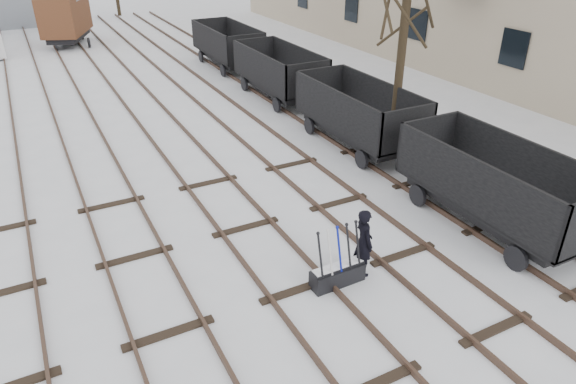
% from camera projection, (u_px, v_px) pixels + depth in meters
% --- Properties ---
extents(ground, '(120.00, 120.00, 0.00)m').
position_uv_depth(ground, '(298.00, 291.00, 11.67)').
color(ground, white).
rests_on(ground, ground).
extents(tracks, '(13.90, 52.00, 0.16)m').
position_uv_depth(tracks, '(148.00, 111.00, 22.31)').
color(tracks, black).
rests_on(tracks, ground).
extents(ground_frame, '(1.31, 0.45, 1.49)m').
position_uv_depth(ground_frame, '(338.00, 273.00, 11.76)').
color(ground_frame, black).
rests_on(ground_frame, ground).
extents(worker, '(0.48, 0.67, 1.71)m').
position_uv_depth(worker, '(364.00, 242.00, 11.88)').
color(worker, black).
rests_on(worker, ground).
extents(freight_wagon_a, '(2.22, 5.54, 2.26)m').
position_uv_depth(freight_wagon_a, '(493.00, 197.00, 13.76)').
color(freight_wagon_a, black).
rests_on(freight_wagon_a, ground).
extents(freight_wagon_b, '(2.22, 5.54, 2.26)m').
position_uv_depth(freight_wagon_b, '(358.00, 123.00, 18.76)').
color(freight_wagon_b, black).
rests_on(freight_wagon_b, ground).
extents(freight_wagon_c, '(2.22, 5.54, 2.26)m').
position_uv_depth(freight_wagon_c, '(279.00, 80.00, 23.76)').
color(freight_wagon_c, black).
rests_on(freight_wagon_c, ground).
extents(freight_wagon_d, '(2.22, 5.54, 2.26)m').
position_uv_depth(freight_wagon_d, '(228.00, 51.00, 28.76)').
color(freight_wagon_d, black).
rests_on(freight_wagon_d, ground).
extents(box_van_wagon, '(3.91, 5.11, 3.47)m').
position_uv_depth(box_van_wagon, '(64.00, 13.00, 33.24)').
color(box_van_wagon, black).
rests_on(box_van_wagon, ground).
extents(tree_near, '(0.30, 0.30, 5.80)m').
position_uv_depth(tree_near, '(400.00, 68.00, 17.70)').
color(tree_near, black).
rests_on(tree_near, ground).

